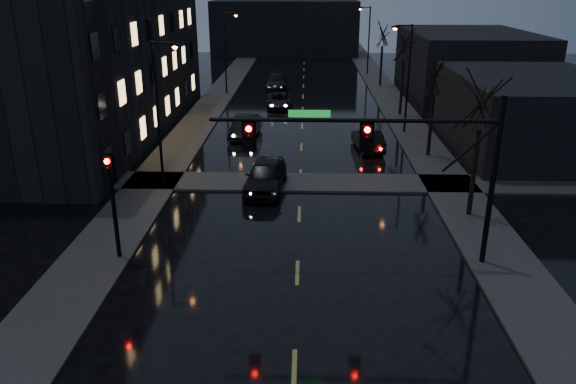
# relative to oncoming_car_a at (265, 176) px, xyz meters

# --- Properties ---
(sidewalk_left) EXTENTS (3.00, 140.00, 0.12)m
(sidewalk_left) POSITION_rel_oncoming_car_a_xyz_m (-6.58, 17.67, -0.80)
(sidewalk_left) COLOR #2D2D2B
(sidewalk_left) RESTS_ON ground
(sidewalk_right) EXTENTS (3.00, 140.00, 0.12)m
(sidewalk_right) POSITION_rel_oncoming_car_a_xyz_m (10.42, 17.67, -0.80)
(sidewalk_right) COLOR #2D2D2B
(sidewalk_right) RESTS_ON ground
(sidewalk_cross) EXTENTS (40.00, 3.00, 0.12)m
(sidewalk_cross) POSITION_rel_oncoming_car_a_xyz_m (1.92, 1.17, -0.80)
(sidewalk_cross) COLOR #2D2D2B
(sidewalk_cross) RESTS_ON ground
(apartment_block) EXTENTS (12.00, 30.00, 12.00)m
(apartment_block) POSITION_rel_oncoming_car_a_xyz_m (-14.58, 12.67, 5.14)
(apartment_block) COLOR black
(apartment_block) RESTS_ON ground
(commercial_right_near) EXTENTS (10.00, 14.00, 5.00)m
(commercial_right_near) POSITION_rel_oncoming_car_a_xyz_m (17.42, 8.67, 1.64)
(commercial_right_near) COLOR black
(commercial_right_near) RESTS_ON ground
(commercial_right_far) EXTENTS (12.00, 18.00, 6.00)m
(commercial_right_far) POSITION_rel_oncoming_car_a_xyz_m (18.92, 30.67, 2.14)
(commercial_right_far) COLOR black
(commercial_right_far) RESTS_ON ground
(far_block) EXTENTS (22.00, 10.00, 8.00)m
(far_block) POSITION_rel_oncoming_car_a_xyz_m (-1.08, 60.67, 3.14)
(far_block) COLOR black
(far_block) RESTS_ON ground
(signal_mast) EXTENTS (11.11, 0.41, 7.00)m
(signal_mast) POSITION_rel_oncoming_car_a_xyz_m (5.77, -8.33, 4.01)
(signal_mast) COLOR black
(signal_mast) RESTS_ON ground
(signal_pole_left) EXTENTS (0.35, 0.41, 4.53)m
(signal_pole_left) POSITION_rel_oncoming_car_a_xyz_m (-5.58, -8.33, 2.15)
(signal_pole_left) COLOR black
(signal_pole_left) RESTS_ON ground
(tree_near) EXTENTS (3.52, 3.52, 8.08)m
(tree_near) POSITION_rel_oncoming_car_a_xyz_m (10.32, -3.33, 5.36)
(tree_near) COLOR black
(tree_near) RESTS_ON ground
(tree_mid_a) EXTENTS (3.30, 3.30, 7.58)m
(tree_mid_a) POSITION_rel_oncoming_car_a_xyz_m (10.32, 6.67, 4.97)
(tree_mid_a) COLOR black
(tree_mid_a) RESTS_ON ground
(tree_mid_b) EXTENTS (3.74, 3.74, 8.59)m
(tree_mid_b) POSITION_rel_oncoming_car_a_xyz_m (10.32, 18.67, 5.75)
(tree_mid_b) COLOR black
(tree_mid_b) RESTS_ON ground
(tree_far) EXTENTS (3.43, 3.43, 7.88)m
(tree_far) POSITION_rel_oncoming_car_a_xyz_m (10.32, 32.67, 5.20)
(tree_far) COLOR black
(tree_far) RESTS_ON ground
(streetlight_l_near) EXTENTS (1.53, 0.28, 8.00)m
(streetlight_l_near) POSITION_rel_oncoming_car_a_xyz_m (-5.66, 0.67, 3.92)
(streetlight_l_near) COLOR black
(streetlight_l_near) RESTS_ON ground
(streetlight_l_far) EXTENTS (1.53, 0.28, 8.00)m
(streetlight_l_far) POSITION_rel_oncoming_car_a_xyz_m (-5.66, 27.67, 3.92)
(streetlight_l_far) COLOR black
(streetlight_l_far) RESTS_ON ground
(streetlight_r_mid) EXTENTS (1.53, 0.28, 8.00)m
(streetlight_r_mid) POSITION_rel_oncoming_car_a_xyz_m (9.50, 12.67, 3.92)
(streetlight_r_mid) COLOR black
(streetlight_r_mid) RESTS_ON ground
(streetlight_r_far) EXTENTS (1.53, 0.28, 8.00)m
(streetlight_r_far) POSITION_rel_oncoming_car_a_xyz_m (9.50, 40.67, 3.92)
(streetlight_r_far) COLOR black
(streetlight_r_far) RESTS_ON ground
(oncoming_car_a) EXTENTS (2.40, 5.17, 1.71)m
(oncoming_car_a) POSITION_rel_oncoming_car_a_xyz_m (0.00, 0.00, 0.00)
(oncoming_car_a) COLOR black
(oncoming_car_a) RESTS_ON ground
(oncoming_car_b) EXTENTS (2.18, 4.86, 1.55)m
(oncoming_car_b) POSITION_rel_oncoming_car_a_xyz_m (-2.28, 11.29, -0.08)
(oncoming_car_b) COLOR black
(oncoming_car_b) RESTS_ON ground
(oncoming_car_c) EXTENTS (2.34, 4.87, 1.34)m
(oncoming_car_c) POSITION_rel_oncoming_car_a_xyz_m (-0.17, 21.48, -0.19)
(oncoming_car_c) COLOR black
(oncoming_car_c) RESTS_ON ground
(oncoming_car_d) EXTENTS (2.46, 5.59, 1.60)m
(oncoming_car_d) POSITION_rel_oncoming_car_a_xyz_m (-0.97, 30.82, -0.06)
(oncoming_car_d) COLOR black
(oncoming_car_d) RESTS_ON ground
(lead_car) EXTENTS (2.04, 4.49, 1.43)m
(lead_car) POSITION_rel_oncoming_car_a_xyz_m (6.48, 8.15, -0.14)
(lead_car) COLOR black
(lead_car) RESTS_ON ground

